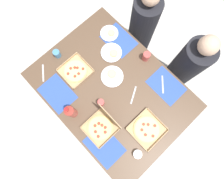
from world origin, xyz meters
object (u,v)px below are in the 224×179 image
at_px(plate_near_right, 110,33).
at_px(condiment_bowl, 137,154).
at_px(pizza_box_corner_right, 75,71).
at_px(diner_left_seat, 142,28).
at_px(pizza_box_corner_left, 147,129).
at_px(cup_red, 146,56).
at_px(plate_far_right, 112,76).
at_px(diner_right_seat, 185,67).
at_px(cup_spare, 57,54).
at_px(soda_bottle, 71,112).
at_px(plate_middle, 112,53).
at_px(cup_clear_left, 101,103).
at_px(pizza_box_edge_far, 102,126).

xyz_separation_m(plate_near_right, condiment_bowl, (1.10, -0.67, 0.01)).
distance_m(pizza_box_corner_right, diner_left_seat, 1.02).
height_order(pizza_box_corner_left, diner_left_seat, diner_left_seat).
distance_m(cup_red, diner_left_seat, 0.56).
relative_size(plate_far_right, diner_left_seat, 0.20).
bearing_deg(plate_near_right, diner_right_seat, 27.35).
bearing_deg(cup_spare, plate_near_right, 71.70).
height_order(soda_bottle, diner_left_seat, diner_left_seat).
bearing_deg(plate_middle, cup_clear_left, -54.03).
relative_size(cup_clear_left, diner_left_seat, 0.08).
bearing_deg(pizza_box_corner_right, cup_red, 57.85).
distance_m(pizza_box_corner_right, condiment_bowl, 1.04).
bearing_deg(plate_near_right, plate_middle, -37.60).
distance_m(pizza_box_corner_left, condiment_bowl, 0.25).
bearing_deg(cup_spare, pizza_box_edge_far, -10.09).
xyz_separation_m(plate_far_right, plate_middle, (-0.20, 0.18, 0.00)).
xyz_separation_m(pizza_box_corner_left, cup_red, (-0.53, 0.52, 0.04)).
distance_m(condiment_bowl, diner_left_seat, 1.49).
height_order(pizza_box_corner_right, pizza_box_corner_left, same).
xyz_separation_m(pizza_box_corner_right, diner_right_seat, (0.76, 0.99, -0.22)).
distance_m(pizza_box_corner_left, plate_middle, 0.88).
bearing_deg(pizza_box_corner_right, pizza_box_edge_far, -16.01).
height_order(plate_middle, cup_clear_left, cup_clear_left).
height_order(diner_left_seat, diner_right_seat, diner_right_seat).
xyz_separation_m(pizza_box_corner_left, diner_left_seat, (-0.88, 0.87, -0.22)).
bearing_deg(pizza_box_edge_far, soda_bottle, -156.42).
xyz_separation_m(pizza_box_corner_left, cup_clear_left, (-0.50, -0.15, 0.03)).
relative_size(pizza_box_corner_right, diner_left_seat, 0.24).
height_order(pizza_box_corner_left, plate_middle, pizza_box_corner_left).
xyz_separation_m(soda_bottle, diner_left_seat, (-0.27, 1.29, -0.34)).
height_order(plate_middle, condiment_bowl, condiment_bowl).
bearing_deg(condiment_bowl, cup_clear_left, 172.34).
bearing_deg(cup_clear_left, plate_near_right, 130.76).
xyz_separation_m(pizza_box_corner_right, diner_left_seat, (0.05, 0.99, -0.22)).
height_order(pizza_box_edge_far, cup_red, pizza_box_edge_far).
bearing_deg(plate_middle, condiment_bowl, -29.98).
relative_size(plate_far_right, cup_spare, 2.63).
distance_m(cup_clear_left, cup_spare, 0.70).
height_order(plate_near_right, condiment_bowl, condiment_bowl).
distance_m(pizza_box_edge_far, diner_right_seat, 1.20).
distance_m(pizza_box_corner_left, soda_bottle, 0.75).
relative_size(plate_middle, diner_right_seat, 0.19).
relative_size(soda_bottle, condiment_bowl, 3.91).
distance_m(cup_spare, diner_left_seat, 1.09).
bearing_deg(plate_middle, diner_left_seat, 95.76).
bearing_deg(diner_left_seat, soda_bottle, -78.33).
bearing_deg(diner_right_seat, pizza_box_edge_far, -97.34).
xyz_separation_m(plate_far_right, condiment_bowl, (0.73, -0.35, 0.01)).
bearing_deg(pizza_box_edge_far, pizza_box_corner_left, 42.33).
distance_m(pizza_box_edge_far, cup_spare, 0.89).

